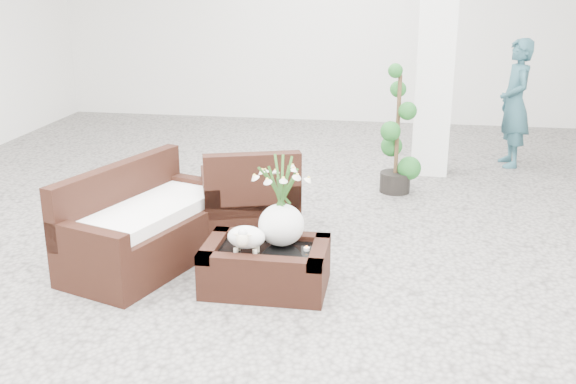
% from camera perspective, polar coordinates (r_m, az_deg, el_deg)
% --- Properties ---
extents(ground, '(11.00, 11.00, 0.00)m').
position_cam_1_polar(ground, '(5.54, 0.17, -5.79)').
color(ground, gray).
rests_on(ground, ground).
extents(column, '(0.40, 0.40, 3.50)m').
position_cam_1_polar(column, '(7.83, 12.56, 14.07)').
color(column, white).
rests_on(column, ground).
extents(coffee_table, '(0.90, 0.60, 0.31)m').
position_cam_1_polar(coffee_table, '(5.02, -1.88, -6.46)').
color(coffee_table, black).
rests_on(coffee_table, ground).
extents(sheep_figurine, '(0.28, 0.23, 0.21)m').
position_cam_1_polar(sheep_figurine, '(4.85, -3.53, -4.03)').
color(sheep_figurine, white).
rests_on(sheep_figurine, coffee_table).
extents(planter_narcissus, '(0.44, 0.44, 0.80)m').
position_cam_1_polar(planter_narcissus, '(4.90, -0.58, -0.12)').
color(planter_narcissus, white).
rests_on(planter_narcissus, coffee_table).
extents(tealight, '(0.04, 0.04, 0.03)m').
position_cam_1_polar(tealight, '(4.93, 1.58, -4.78)').
color(tealight, white).
rests_on(tealight, coffee_table).
extents(armchair, '(1.00, 0.98, 0.85)m').
position_cam_1_polar(armchair, '(5.88, -3.32, 0.04)').
color(armchair, black).
rests_on(armchair, ground).
extents(loveseat, '(1.14, 1.62, 0.78)m').
position_cam_1_polar(loveseat, '(5.47, -11.67, -2.05)').
color(loveseat, black).
rests_on(loveseat, ground).
extents(topiary, '(0.36, 0.36, 1.34)m').
position_cam_1_polar(topiary, '(7.15, 9.22, 5.14)').
color(topiary, '#19501C').
rests_on(topiary, ground).
extents(shopper, '(0.44, 0.60, 1.52)m').
position_cam_1_polar(shopper, '(8.50, 18.59, 7.11)').
color(shopper, '#2B5560').
rests_on(shopper, ground).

